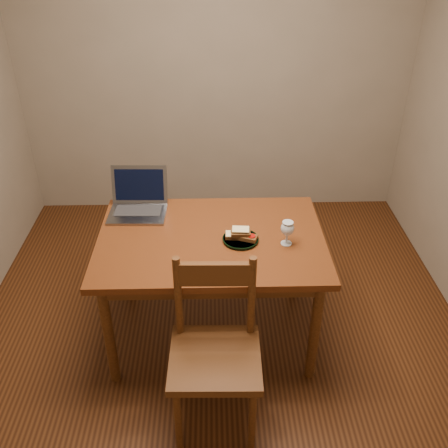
{
  "coord_description": "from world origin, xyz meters",
  "views": [
    {
      "loc": [
        -0.03,
        -2.43,
        2.34
      ],
      "look_at": [
        0.03,
        -0.02,
        0.8
      ],
      "focal_mm": 40.0,
      "sensor_mm": 36.0,
      "label": 1
    }
  ],
  "objects_px": {
    "chair": "(215,346)",
    "milk_glass": "(287,233)",
    "table": "(211,249)",
    "plate": "(241,239)",
    "laptop": "(138,200)"
  },
  "relations": [
    {
      "from": "table",
      "to": "plate",
      "type": "distance_m",
      "value": 0.2
    },
    {
      "from": "chair",
      "to": "laptop",
      "type": "distance_m",
      "value": 1.1
    },
    {
      "from": "table",
      "to": "milk_glass",
      "type": "xyz_separation_m",
      "value": [
        0.42,
        -0.08,
        0.16
      ]
    },
    {
      "from": "chair",
      "to": "plate",
      "type": "bearing_deg",
      "value": 76.7
    },
    {
      "from": "table",
      "to": "laptop",
      "type": "distance_m",
      "value": 0.57
    },
    {
      "from": "chair",
      "to": "milk_glass",
      "type": "bearing_deg",
      "value": 54.82
    },
    {
      "from": "plate",
      "to": "milk_glass",
      "type": "xyz_separation_m",
      "value": [
        0.26,
        -0.04,
        0.06
      ]
    },
    {
      "from": "table",
      "to": "plate",
      "type": "xyz_separation_m",
      "value": [
        0.17,
        -0.04,
        0.09
      ]
    },
    {
      "from": "chair",
      "to": "milk_glass",
      "type": "height_order",
      "value": "chair"
    },
    {
      "from": "table",
      "to": "laptop",
      "type": "relative_size",
      "value": 3.67
    },
    {
      "from": "table",
      "to": "chair",
      "type": "relative_size",
      "value": 2.7
    },
    {
      "from": "milk_glass",
      "to": "chair",
      "type": "bearing_deg",
      "value": -126.4
    },
    {
      "from": "table",
      "to": "laptop",
      "type": "bearing_deg",
      "value": 144.08
    },
    {
      "from": "milk_glass",
      "to": "laptop",
      "type": "xyz_separation_m",
      "value": [
        -0.87,
        0.4,
        -0.01
      ]
    },
    {
      "from": "plate",
      "to": "milk_glass",
      "type": "bearing_deg",
      "value": -7.98
    }
  ]
}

